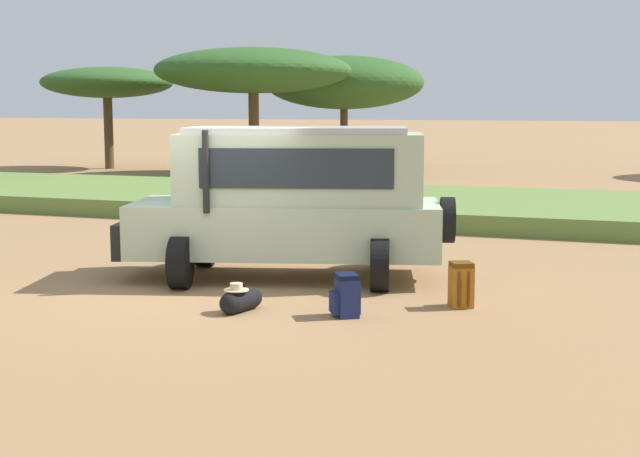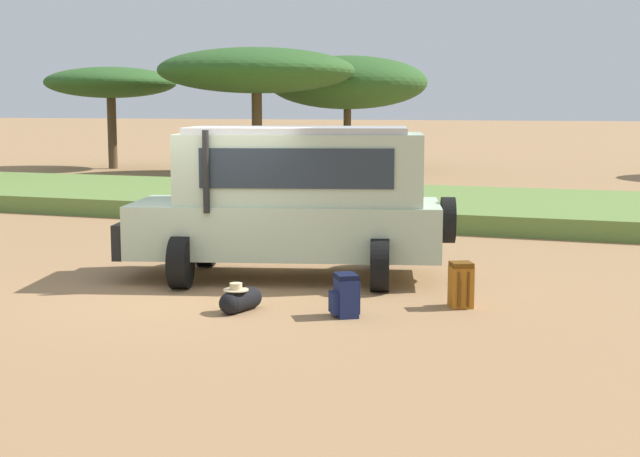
{
  "view_description": "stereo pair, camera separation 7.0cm",
  "coord_description": "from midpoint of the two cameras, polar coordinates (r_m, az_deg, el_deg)",
  "views": [
    {
      "loc": [
        6.06,
        -11.88,
        2.77
      ],
      "look_at": [
        1.73,
        0.21,
        1.0
      ],
      "focal_mm": 50.0,
      "sensor_mm": 36.0,
      "label": 1
    },
    {
      "loc": [
        6.12,
        -11.86,
        2.77
      ],
      "look_at": [
        1.73,
        0.21,
        1.0
      ],
      "focal_mm": 50.0,
      "sensor_mm": 36.0,
      "label": 2
    }
  ],
  "objects": [
    {
      "name": "duffel_bag_low_black_case",
      "position": [
        12.18,
        -5.25,
        -4.56
      ],
      "size": [
        0.41,
        0.75,
        0.41
      ],
      "color": "black",
      "rests_on": "ground_plane"
    },
    {
      "name": "acacia_tree_right_mid",
      "position": [
        39.84,
        1.5,
        9.31
      ],
      "size": [
        7.07,
        6.74,
        4.96
      ],
      "color": "brown",
      "rests_on": "ground_plane"
    },
    {
      "name": "acacia_tree_left_mid",
      "position": [
        40.77,
        -13.52,
        9.04
      ],
      "size": [
        5.91,
        5.37,
        4.47
      ],
      "color": "brown",
      "rests_on": "ground_plane"
    },
    {
      "name": "safari_vehicle",
      "position": [
        14.32,
        -1.92,
        1.93
      ],
      "size": [
        5.47,
        3.54,
        2.44
      ],
      "color": "#B2C6A8",
      "rests_on": "ground_plane"
    },
    {
      "name": "acacia_tree_centre_back",
      "position": [
        35.72,
        -4.35,
        10.02
      ],
      "size": [
        7.77,
        7.78,
        5.04
      ],
      "color": "brown",
      "rests_on": "ground_plane"
    },
    {
      "name": "ground_plane",
      "position": [
        13.63,
        -7.32,
        -3.95
      ],
      "size": [
        320.0,
        320.0,
        0.0
      ],
      "primitive_type": "plane",
      "color": "#9E754C"
    },
    {
      "name": "grass_bank",
      "position": [
        23.41,
        4.5,
        1.57
      ],
      "size": [
        120.0,
        7.0,
        0.44
      ],
      "color": "olive",
      "rests_on": "ground_plane"
    },
    {
      "name": "backpack_cluster_center",
      "position": [
        11.82,
        1.49,
        -4.32
      ],
      "size": [
        0.47,
        0.47,
        0.57
      ],
      "color": "navy",
      "rests_on": "ground_plane"
    },
    {
      "name": "backpack_beside_front_wheel",
      "position": [
        12.5,
        8.85,
        -3.6
      ],
      "size": [
        0.4,
        0.43,
        0.64
      ],
      "color": "#B26619",
      "rests_on": "ground_plane"
    }
  ]
}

